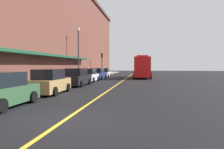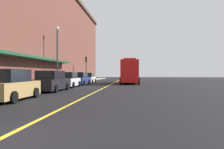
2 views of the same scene
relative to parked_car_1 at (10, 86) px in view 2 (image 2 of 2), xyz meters
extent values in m
plane|color=black|center=(3.88, 17.80, -0.83)|extent=(112.00, 112.00, 0.00)
cube|color=gray|center=(-2.32, 17.80, -0.75)|extent=(2.40, 70.00, 0.15)
cube|color=gold|center=(3.88, 17.80, -0.82)|extent=(0.16, 70.00, 0.01)
cube|color=brown|center=(-9.98, 16.80, 6.91)|extent=(12.91, 64.00, 15.48)
cube|color=#19472D|center=(-2.97, 8.80, 2.27)|extent=(1.20, 22.40, 0.24)
cube|color=#A5844C|center=(0.00, 0.06, -0.21)|extent=(1.88, 4.49, 0.88)
cube|color=black|center=(0.00, -0.16, 0.59)|extent=(1.65, 2.49, 0.72)
cylinder|color=black|center=(-0.93, 1.41, -0.51)|extent=(0.24, 0.65, 0.64)
cylinder|color=black|center=(0.84, 1.46, -0.51)|extent=(0.24, 0.65, 0.64)
cylinder|color=black|center=(0.92, -1.29, -0.51)|extent=(0.24, 0.65, 0.64)
cube|color=black|center=(-0.01, 6.47, -0.22)|extent=(1.82, 4.87, 0.87)
cube|color=black|center=(-0.01, 6.23, 0.57)|extent=(1.63, 2.68, 0.71)
cylinder|color=black|center=(-0.93, 7.98, -0.51)|extent=(0.22, 0.64, 0.64)
cylinder|color=black|center=(0.90, 7.99, -0.51)|extent=(0.22, 0.64, 0.64)
cylinder|color=black|center=(-0.92, 4.96, -0.51)|extent=(0.22, 0.64, 0.64)
cylinder|color=black|center=(0.91, 4.97, -0.51)|extent=(0.22, 0.64, 0.64)
cube|color=silver|center=(-0.16, 11.75, -0.24)|extent=(1.81, 4.12, 0.81)
cube|color=black|center=(-0.16, 11.54, 0.50)|extent=(1.62, 2.27, 0.67)
cylinder|color=black|center=(-1.07, 13.02, -0.51)|extent=(0.22, 0.64, 0.64)
cylinder|color=black|center=(0.75, 13.02, -0.51)|extent=(0.22, 0.64, 0.64)
cylinder|color=black|center=(-1.07, 10.47, -0.51)|extent=(0.22, 0.64, 0.64)
cylinder|color=black|center=(0.75, 10.47, -0.51)|extent=(0.22, 0.64, 0.64)
cube|color=navy|center=(-0.11, 16.73, -0.24)|extent=(2.00, 4.22, 0.82)
cube|color=black|center=(-0.12, 16.53, 0.51)|extent=(1.74, 2.34, 0.67)
cylinder|color=black|center=(-1.00, 18.05, -0.51)|extent=(0.24, 0.65, 0.64)
cylinder|color=black|center=(0.87, 17.99, -0.51)|extent=(0.24, 0.65, 0.64)
cylinder|color=black|center=(-1.09, 15.48, -0.51)|extent=(0.24, 0.65, 0.64)
cylinder|color=black|center=(0.78, 15.41, -0.51)|extent=(0.24, 0.65, 0.64)
cube|color=silver|center=(-0.09, 22.10, -0.26)|extent=(1.89, 4.82, 0.78)
cube|color=black|center=(-0.08, 21.86, 0.45)|extent=(1.66, 2.67, 0.64)
cylinder|color=black|center=(-1.02, 23.56, -0.51)|extent=(0.24, 0.65, 0.64)
cylinder|color=black|center=(0.77, 23.61, -0.51)|extent=(0.24, 0.65, 0.64)
cylinder|color=black|center=(-0.94, 20.60, -0.51)|extent=(0.24, 0.65, 0.64)
cylinder|color=black|center=(0.84, 20.65, -0.51)|extent=(0.24, 0.65, 0.64)
cube|color=red|center=(6.44, 18.18, 1.00)|extent=(2.44, 2.67, 3.05)
cube|color=red|center=(6.38, 23.08, 0.88)|extent=(2.49, 6.45, 2.81)
cube|color=red|center=(6.44, 18.18, 2.65)|extent=(1.69, 0.62, 0.24)
cylinder|color=black|center=(7.66, 18.29, -0.33)|extent=(0.31, 1.00, 1.00)
cylinder|color=black|center=(5.22, 18.26, -0.33)|extent=(0.31, 1.00, 1.00)
cylinder|color=black|center=(7.61, 22.30, -0.33)|extent=(0.31, 1.00, 1.00)
cylinder|color=black|center=(5.17, 22.27, -0.33)|extent=(0.31, 1.00, 1.00)
cylinder|color=black|center=(7.58, 24.89, -0.33)|extent=(0.31, 1.00, 1.00)
cylinder|color=black|center=(5.14, 24.86, -0.33)|extent=(0.31, 1.00, 1.00)
cylinder|color=#4C4C51|center=(-1.47, 14.63, -0.15)|extent=(0.07, 0.07, 1.05)
cube|color=black|center=(-1.47, 14.63, 0.51)|extent=(0.14, 0.18, 0.28)
cylinder|color=#4C4C51|center=(-1.47, 11.51, -0.15)|extent=(0.07, 0.07, 1.05)
cube|color=black|center=(-1.47, 11.51, 0.51)|extent=(0.14, 0.18, 0.28)
cylinder|color=#33383D|center=(-2.07, 13.73, 2.57)|extent=(0.18, 0.18, 6.50)
sphere|color=white|center=(-2.07, 13.73, 6.04)|extent=(0.44, 0.44, 0.44)
cylinder|color=#232326|center=(-1.42, 26.83, 1.02)|extent=(0.14, 0.14, 3.40)
cube|color=black|center=(-1.42, 26.83, 3.17)|extent=(0.28, 0.36, 0.90)
sphere|color=red|center=(-1.26, 26.83, 3.47)|extent=(0.16, 0.16, 0.16)
sphere|color=gold|center=(-1.26, 26.83, 3.17)|extent=(0.16, 0.16, 0.16)
sphere|color=green|center=(-1.26, 26.83, 2.87)|extent=(0.16, 0.16, 0.16)
camera|label=1|loc=(6.84, -15.12, 1.21)|focal=35.42mm
camera|label=2|loc=(7.02, -12.06, 0.73)|focal=35.75mm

